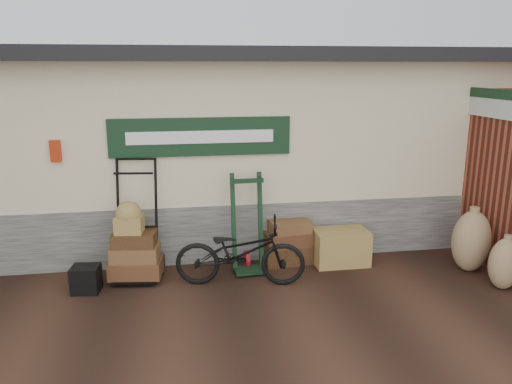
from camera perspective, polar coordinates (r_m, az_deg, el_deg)
ground at (r=6.88m, az=-2.89°, el=-11.06°), size 80.00×80.00×0.00m
station_building at (r=9.05m, az=-5.01°, el=5.76°), size 14.40×4.10×3.20m
brick_outbuilding at (r=9.27m, az=26.29°, el=2.58°), size 1.71×4.51×2.62m
porter_trolley at (r=7.21m, az=-13.54°, el=-2.94°), size 0.94×0.75×1.72m
green_barrow at (r=7.25m, az=-0.96°, el=-3.58°), size 0.54×0.47×1.44m
suitcase_stack at (r=7.68m, az=3.59°, el=-5.60°), size 0.81×0.56×0.68m
wicker_hamper at (r=7.74m, az=9.62°, el=-6.20°), size 0.81×0.53×0.53m
black_trunk at (r=7.12m, az=-18.86°, el=-9.40°), size 0.39×0.35×0.36m
bicycle at (r=6.84m, az=-1.82°, el=-6.51°), size 0.92×1.86×1.04m
burlap_sack_left at (r=7.94m, az=23.39°, el=-5.18°), size 0.59×0.50×0.92m
burlap_sack_right at (r=7.54m, az=26.57°, el=-7.35°), size 0.47×0.40×0.72m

